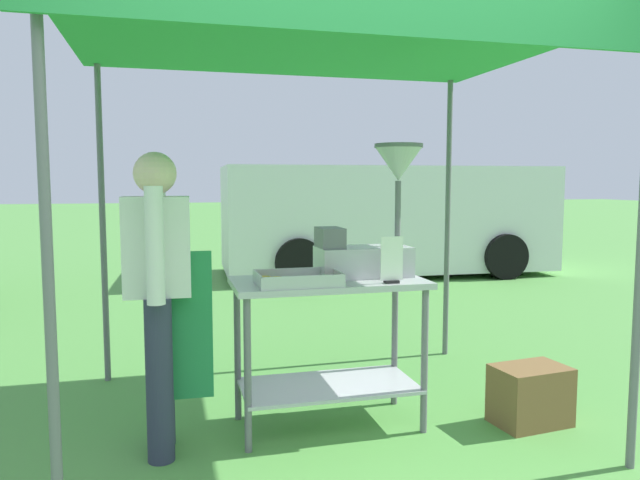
% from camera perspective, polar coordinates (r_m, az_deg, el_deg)
% --- Properties ---
extents(ground_plane, '(70.00, 70.00, 0.00)m').
position_cam_1_polar(ground_plane, '(8.19, -8.68, -4.74)').
color(ground_plane, '#519342').
extents(stall_canopy, '(2.91, 2.30, 2.33)m').
position_cam_1_polar(stall_canopy, '(3.64, 0.42, 18.00)').
color(stall_canopy, slate).
rests_on(stall_canopy, ground).
extents(donut_cart, '(1.12, 0.56, 0.88)m').
position_cam_1_polar(donut_cart, '(3.56, 0.81, -7.78)').
color(donut_cart, '#B7B7BC').
rests_on(donut_cart, ground).
extents(donut_tray, '(0.46, 0.31, 0.07)m').
position_cam_1_polar(donut_tray, '(3.34, -2.17, -3.91)').
color(donut_tray, '#B7B7BC').
rests_on(donut_tray, donut_cart).
extents(donut_fryer, '(0.65, 0.29, 0.80)m').
position_cam_1_polar(donut_fryer, '(3.63, 5.12, 1.49)').
color(donut_fryer, '#B7B7BC').
rests_on(donut_fryer, donut_cart).
extents(menu_sign, '(0.13, 0.05, 0.26)m').
position_cam_1_polar(menu_sign, '(3.40, 6.85, -2.20)').
color(menu_sign, black).
rests_on(menu_sign, donut_cart).
extents(vendor, '(0.45, 0.53, 1.61)m').
position_cam_1_polar(vendor, '(3.27, -15.08, -4.35)').
color(vendor, '#2D3347').
rests_on(vendor, ground).
extents(supply_crate, '(0.46, 0.34, 0.35)m').
position_cam_1_polar(supply_crate, '(3.92, 19.40, -13.78)').
color(supply_crate, brown).
rests_on(supply_crate, ground).
extents(van_white, '(5.14, 2.25, 1.69)m').
position_cam_1_polar(van_white, '(9.57, 6.17, 2.07)').
color(van_white, white).
rests_on(van_white, ground).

